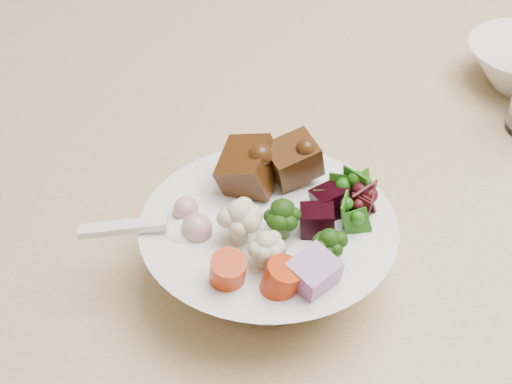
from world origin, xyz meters
TOP-DOWN VIEW (x-y plane):
  - chair_far at (-0.25, 0.52)m, footprint 0.45×0.45m
  - food_bowl at (-0.72, -0.25)m, footprint 0.20×0.20m
  - soup_spoon at (-0.80, -0.26)m, footprint 0.10×0.03m

SIDE VIEW (x-z plane):
  - chair_far at x=-0.25m, z-range 0.05..0.84m
  - food_bowl at x=-0.72m, z-range 0.77..0.88m
  - soup_spoon at x=-0.80m, z-range 0.84..0.86m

